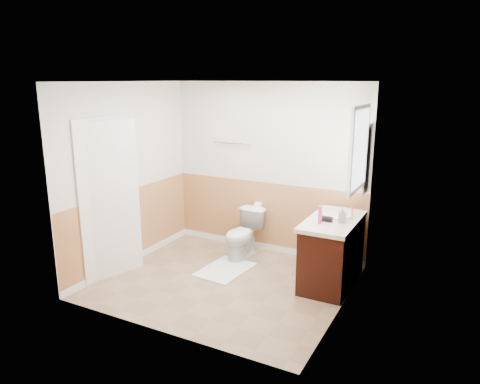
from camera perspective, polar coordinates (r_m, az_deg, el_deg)
The scene contains 32 objects.
floor at distance 5.84m, azimuth -2.05°, elevation -11.43°, with size 3.00×3.00×0.00m, color #8C7051.
ceiling at distance 5.27m, azimuth -2.29°, elevation 13.90°, with size 3.00×3.00×0.00m, color white.
wall_back at distance 6.56m, azimuth 3.48°, elevation 2.95°, with size 3.00×3.00×0.00m, color silver.
wall_front at distance 4.38m, azimuth -10.62°, elevation -3.00°, with size 3.00×3.00×0.00m, color silver.
wall_left at distance 6.29m, azimuth -14.13°, elevation 2.05°, with size 3.00×3.00×0.00m, color silver.
wall_right at distance 4.88m, azimuth 13.34°, elevation -1.38°, with size 3.00×3.00×0.00m, color silver.
wainscot_back at distance 6.73m, azimuth 3.35°, elevation -3.34°, with size 3.00×3.00×0.00m, color #B57548.
wainscot_front at distance 4.67m, azimuth -10.11°, elevation -11.80°, with size 3.00×3.00×0.00m, color #B57548.
wainscot_left at distance 6.47m, azimuth -13.65°, elevation -4.46°, with size 2.60×2.60×0.00m, color #B57548.
wainscot_right at distance 5.13m, azimuth 12.72°, elevation -9.46°, with size 2.60×2.60×0.00m, color #B57548.
toilet at distance 6.48m, azimuth 0.36°, elevation -5.44°, with size 0.39×0.68×0.70m, color white.
bath_mat at distance 6.18m, azimuth -1.90°, elevation -9.86°, with size 0.55×0.80×0.02m, color silver.
vanity_cabinet at distance 5.79m, azimuth 11.66°, elevation -7.67°, with size 0.55×1.10×0.80m, color black.
vanity_knob_left at distance 5.73m, azimuth 8.56°, elevation -6.16°, with size 0.03×0.03×0.03m, color white.
vanity_knob_right at distance 5.90m, azimuth 9.20°, elevation -5.55°, with size 0.03×0.03×0.03m, color white.
countertop at distance 5.65m, azimuth 11.78°, elevation -3.65°, with size 0.60×1.15×0.05m, color silver.
sink_basin at distance 5.77m, azimuth 12.31°, elevation -2.92°, with size 0.36×0.36×0.02m, color white.
faucet at distance 5.71m, azimuth 14.07°, elevation -2.57°, with size 0.02×0.02×0.14m, color silver.
lotion_bottle at distance 5.40m, azimuth 10.17°, elevation -2.91°, with size 0.05×0.05×0.22m, color #CD3578.
soap_dispenser at distance 5.52m, azimuth 12.93°, elevation -2.84°, with size 0.09×0.09×0.19m, color #8F96A1.
hair_dryer_body at distance 5.52m, azimuth 11.03°, elevation -3.38°, with size 0.07×0.07×0.14m, color black.
hair_dryer_handle at distance 5.54m, azimuth 10.74°, elevation -3.62°, with size 0.03×0.03×0.07m, color black.
mirror_panel at distance 5.87m, azimuth 16.00°, elevation 4.07°, with size 0.02×0.35×0.90m, color silver.
window_frame at distance 5.34m, azimuth 14.93°, elevation 5.36°, with size 0.04×0.80×1.00m, color white.
window_glass at distance 5.34m, azimuth 15.10°, elevation 5.34°, with size 0.01×0.70×0.90m, color white.
door at distance 5.95m, azimuth -16.13°, elevation -1.04°, with size 0.05×0.80×2.04m, color white.
door_frame at distance 6.00m, azimuth -16.67°, elevation -0.85°, with size 0.02×0.92×2.10m, color white.
door_knob at distance 6.16m, azimuth -13.58°, elevation -1.03°, with size 0.06×0.06×0.06m, color silver.
towel_bar at distance 6.69m, azimuth -0.98°, elevation 6.24°, with size 0.02×0.02×0.62m, color silver.
tp_holder_bar at distance 6.66m, azimuth 2.37°, elevation -1.72°, with size 0.02×0.02×0.14m, color silver.
tp_roll at distance 6.66m, azimuth 2.37°, elevation -1.72°, with size 0.11×0.11×0.10m, color white.
tp_sheet at distance 6.69m, azimuth 2.37°, elevation -2.63°, with size 0.10×0.01×0.16m, color white.
Camera 1 is at (2.62, -4.57, 2.53)m, focal length 33.45 mm.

